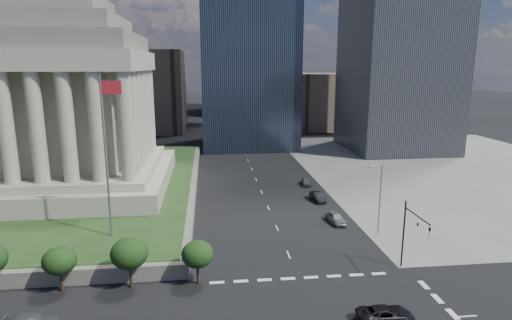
{
  "coord_description": "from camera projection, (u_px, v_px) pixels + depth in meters",
  "views": [
    {
      "loc": [
        -9.51,
        -28.41,
        22.97
      ],
      "look_at": [
        -4.06,
        20.09,
        12.12
      ],
      "focal_mm": 30.0,
      "sensor_mm": 36.0,
      "label": 1
    }
  ],
  "objects": [
    {
      "name": "parked_sedan_near",
      "position": [
        336.0,
        218.0,
        63.49
      ],
      "size": [
        4.81,
        2.34,
        1.58
      ],
      "primitive_type": "imported",
      "rotation": [
        0.0,
        0.0,
        0.1
      ],
      "color": "gray",
      "rests_on": "ground"
    },
    {
      "name": "building_filler_ne",
      "position": [
        318.0,
        100.0,
        161.01
      ],
      "size": [
        20.0,
        30.0,
        20.0
      ],
      "primitive_type": "cube",
      "color": "brown",
      "rests_on": "ground"
    },
    {
      "name": "flagpole",
      "position": [
        107.0,
        149.0,
        51.64
      ],
      "size": [
        2.52,
        0.24,
        20.0
      ],
      "color": "slate",
      "rests_on": "plaza_lawn"
    },
    {
      "name": "war_memorial",
      "position": [
        61.0,
        75.0,
        71.8
      ],
      "size": [
        34.0,
        34.0,
        39.0
      ],
      "primitive_type": null,
      "color": "#9C9483",
      "rests_on": "plaza_lawn"
    },
    {
      "name": "traffic_signal_ne",
      "position": [
        412.0,
        230.0,
        47.09
      ],
      "size": [
        0.3,
        5.74,
        8.0
      ],
      "color": "black",
      "rests_on": "ground"
    },
    {
      "name": "street_lamp_north",
      "position": [
        379.0,
        195.0,
        58.06
      ],
      "size": [
        2.13,
        0.22,
        10.0
      ],
      "color": "slate",
      "rests_on": "ground"
    },
    {
      "name": "building_filler_nw",
      "position": [
        150.0,
        91.0,
        153.39
      ],
      "size": [
        24.0,
        30.0,
        28.0
      ],
      "primitive_type": "cube",
      "color": "brown",
      "rests_on": "ground"
    },
    {
      "name": "midrise_glass",
      "position": [
        248.0,
        39.0,
        119.45
      ],
      "size": [
        26.0,
        26.0,
        60.0
      ],
      "primitive_type": "cube",
      "color": "black",
      "rests_on": "ground"
    },
    {
      "name": "pickup_truck",
      "position": [
        386.0,
        314.0,
        38.99
      ],
      "size": [
        2.45,
        5.27,
        1.46
      ],
      "primitive_type": "imported",
      "rotation": [
        0.0,
        0.0,
        1.56
      ],
      "color": "black",
      "rests_on": "ground"
    },
    {
      "name": "parked_sedan_mid",
      "position": [
        318.0,
        197.0,
        73.84
      ],
      "size": [
        4.75,
        2.11,
        1.52
      ],
      "primitive_type": "imported",
      "rotation": [
        0.0,
        0.0,
        0.11
      ],
      "color": "black",
      "rests_on": "ground"
    },
    {
      "name": "ground",
      "position": [
        240.0,
        142.0,
        130.59
      ],
      "size": [
        500.0,
        500.0,
        0.0
      ],
      "primitive_type": "plane",
      "color": "black",
      "rests_on": "ground"
    },
    {
      "name": "plaza_lawn",
      "position": [
        11.0,
        185.0,
        76.78
      ],
      "size": [
        64.0,
        68.0,
        0.1
      ],
      "primitive_type": "cube",
      "color": "#203E19",
      "rests_on": "plaza_terrace"
    },
    {
      "name": "parked_sedan_far",
      "position": [
        306.0,
        182.0,
        83.48
      ],
      "size": [
        1.96,
        4.0,
        1.32
      ],
      "primitive_type": "imported",
      "rotation": [
        0.0,
        0.0,
        -0.11
      ],
      "color": "#55575C",
      "rests_on": "ground"
    },
    {
      "name": "plaza_terrace",
      "position": [
        12.0,
        190.0,
        76.99
      ],
      "size": [
        66.0,
        70.0,
        1.8
      ],
      "primitive_type": "cube",
      "color": "slate",
      "rests_on": "ground"
    },
    {
      "name": "sidewalk_ne",
      "position": [
        456.0,
        169.0,
        96.8
      ],
      "size": [
        68.0,
        90.0,
        0.03
      ],
      "primitive_type": "cube",
      "color": "slate",
      "rests_on": "ground"
    }
  ]
}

